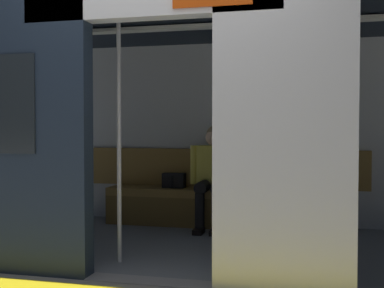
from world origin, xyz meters
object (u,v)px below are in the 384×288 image
(grab_pole_door, at_px, (119,138))
(bench_seat, at_px, (211,198))
(train_car, at_px, (183,91))
(handbag, at_px, (174,180))
(book, at_px, (254,188))
(grab_pole_far, at_px, (219,138))
(person_seated, at_px, (213,170))

(grab_pole_door, bearing_deg, bench_seat, -104.13)
(train_car, relative_size, handbag, 24.62)
(handbag, distance_m, grab_pole_door, 1.81)
(handbag, bearing_deg, grab_pole_door, 90.87)
(train_car, xyz_separation_m, book, (-0.55, -1.06, -1.04))
(handbag, relative_size, grab_pole_far, 0.12)
(train_car, height_order, grab_pole_door, train_car)
(train_car, distance_m, person_seated, 1.25)
(train_car, bearing_deg, grab_pole_door, 62.99)
(bench_seat, relative_size, handbag, 9.42)
(person_seated, distance_m, handbag, 0.52)
(person_seated, relative_size, grab_pole_far, 0.55)
(person_seated, height_order, grab_pole_far, grab_pole_far)
(grab_pole_far, bearing_deg, handbag, -62.75)
(book, bearing_deg, bench_seat, 34.10)
(bench_seat, distance_m, grab_pole_door, 1.88)
(train_car, bearing_deg, handbag, -69.31)
(train_car, height_order, handbag, train_car)
(bench_seat, relative_size, grab_pole_far, 1.16)
(book, bearing_deg, grab_pole_door, 87.15)
(grab_pole_door, bearing_deg, grab_pole_far, -177.93)
(bench_seat, xyz_separation_m, person_seated, (-0.04, 0.05, 0.32))
(train_car, relative_size, bench_seat, 2.61)
(bench_seat, xyz_separation_m, grab_pole_door, (0.42, 1.69, 0.73))
(train_car, distance_m, book, 1.58)
(person_seated, xyz_separation_m, handbag, (0.49, -0.10, -0.14))
(train_car, height_order, book, train_car)
(train_car, height_order, person_seated, train_car)
(train_car, distance_m, grab_pole_door, 0.90)
(train_car, height_order, bench_seat, train_car)
(train_car, bearing_deg, book, -117.32)
(handbag, xyz_separation_m, grab_pole_far, (-0.88, 1.70, 0.54))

